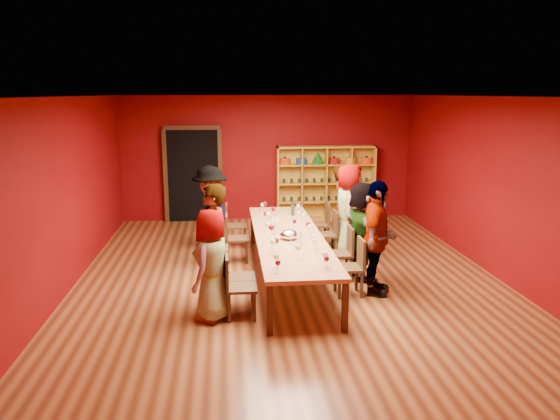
{
  "coord_description": "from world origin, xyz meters",
  "views": [
    {
      "loc": [
        -1.0,
        -8.68,
        3.06
      ],
      "look_at": [
        -0.13,
        0.12,
        1.15
      ],
      "focal_mm": 35.0,
      "sensor_mm": 36.0,
      "label": 1
    }
  ],
  "objects_px": {
    "chair_person_left_4": "(232,223)",
    "person_right_2": "(362,231)",
    "chair_person_right_1": "(354,264)",
    "chair_person_left_0": "(236,284)",
    "chair_person_right_2": "(344,250)",
    "person_right_1": "(376,238)",
    "person_left_4": "(215,210)",
    "person_left_3": "(211,215)",
    "person_right_4": "(342,206)",
    "spittoon_bowl": "(289,235)",
    "person_right_3": "(349,211)",
    "chair_person_right_4": "(322,222)",
    "chair_person_left_1": "(235,273)",
    "tasting_table": "(288,238)",
    "person_left_1": "(212,247)",
    "shelving_unit": "(325,179)",
    "chair_person_right_3": "(330,232)",
    "person_left_0": "(212,265)",
    "chair_person_left_3": "(233,235)"
  },
  "relations": [
    {
      "from": "chair_person_right_2",
      "to": "chair_person_left_0",
      "type": "bearing_deg",
      "value": -141.55
    },
    {
      "from": "person_left_0",
      "to": "chair_person_left_1",
      "type": "xyz_separation_m",
      "value": [
        0.31,
        0.43,
        -0.28
      ]
    },
    {
      "from": "chair_person_right_3",
      "to": "chair_person_right_4",
      "type": "xyz_separation_m",
      "value": [
        0.0,
        0.8,
        0.0
      ]
    },
    {
      "from": "chair_person_right_1",
      "to": "chair_person_right_3",
      "type": "height_order",
      "value": "same"
    },
    {
      "from": "tasting_table",
      "to": "shelving_unit",
      "type": "relative_size",
      "value": 1.88
    },
    {
      "from": "person_right_3",
      "to": "chair_person_left_4",
      "type": "bearing_deg",
      "value": 81.83
    },
    {
      "from": "chair_person_left_0",
      "to": "chair_person_right_2",
      "type": "height_order",
      "value": "same"
    },
    {
      "from": "chair_person_right_2",
      "to": "person_right_2",
      "type": "height_order",
      "value": "person_right_2"
    },
    {
      "from": "person_right_1",
      "to": "person_left_4",
      "type": "bearing_deg",
      "value": 63.66
    },
    {
      "from": "chair_person_left_4",
      "to": "spittoon_bowl",
      "type": "distance_m",
      "value": 2.45
    },
    {
      "from": "chair_person_left_3",
      "to": "spittoon_bowl",
      "type": "bearing_deg",
      "value": -55.26
    },
    {
      "from": "chair_person_left_4",
      "to": "person_right_2",
      "type": "relative_size",
      "value": 0.54
    },
    {
      "from": "person_left_1",
      "to": "person_left_4",
      "type": "relative_size",
      "value": 1.19
    },
    {
      "from": "chair_person_right_3",
      "to": "spittoon_bowl",
      "type": "xyz_separation_m",
      "value": [
        -0.93,
        -1.39,
        0.33
      ]
    },
    {
      "from": "shelving_unit",
      "to": "spittoon_bowl",
      "type": "relative_size",
      "value": 7.92
    },
    {
      "from": "person_left_4",
      "to": "chair_person_right_2",
      "type": "height_order",
      "value": "person_left_4"
    },
    {
      "from": "person_right_3",
      "to": "chair_person_right_4",
      "type": "relative_size",
      "value": 1.99
    },
    {
      "from": "chair_person_left_4",
      "to": "person_right_2",
      "type": "height_order",
      "value": "person_right_2"
    },
    {
      "from": "chair_person_left_0",
      "to": "person_left_4",
      "type": "height_order",
      "value": "person_left_4"
    },
    {
      "from": "person_left_3",
      "to": "person_right_4",
      "type": "xyz_separation_m",
      "value": [
        2.61,
        0.91,
        -0.08
      ]
    },
    {
      "from": "chair_person_right_2",
      "to": "chair_person_right_4",
      "type": "bearing_deg",
      "value": 90.0
    },
    {
      "from": "person_left_3",
      "to": "person_right_2",
      "type": "height_order",
      "value": "person_left_3"
    },
    {
      "from": "person_right_2",
      "to": "chair_person_left_3",
      "type": "bearing_deg",
      "value": 49.57
    },
    {
      "from": "person_right_4",
      "to": "spittoon_bowl",
      "type": "xyz_separation_m",
      "value": [
        -1.33,
        -2.19,
        0.0
      ]
    },
    {
      "from": "chair_person_left_0",
      "to": "person_right_4",
      "type": "distance_m",
      "value": 4.15
    },
    {
      "from": "person_right_3",
      "to": "tasting_table",
      "type": "bearing_deg",
      "value": 145.21
    },
    {
      "from": "chair_person_left_0",
      "to": "chair_person_right_4",
      "type": "height_order",
      "value": "same"
    },
    {
      "from": "chair_person_left_1",
      "to": "chair_person_right_4",
      "type": "height_order",
      "value": "same"
    },
    {
      "from": "chair_person_right_2",
      "to": "chair_person_right_3",
      "type": "xyz_separation_m",
      "value": [
        0.0,
        1.25,
        0.0
      ]
    },
    {
      "from": "person_left_1",
      "to": "chair_person_left_3",
      "type": "bearing_deg",
      "value": -176.67
    },
    {
      "from": "chair_person_right_2",
      "to": "person_left_3",
      "type": "bearing_deg",
      "value": 152.74
    },
    {
      "from": "person_left_4",
      "to": "chair_person_left_4",
      "type": "bearing_deg",
      "value": 96.54
    },
    {
      "from": "person_right_1",
      "to": "person_right_4",
      "type": "distance_m",
      "value": 2.79
    },
    {
      "from": "chair_person_left_3",
      "to": "spittoon_bowl",
      "type": "distance_m",
      "value": 1.59
    },
    {
      "from": "tasting_table",
      "to": "person_left_4",
      "type": "relative_size",
      "value": 2.95
    },
    {
      "from": "tasting_table",
      "to": "chair_person_left_1",
      "type": "height_order",
      "value": "chair_person_left_1"
    },
    {
      "from": "person_right_1",
      "to": "chair_person_right_3",
      "type": "xyz_separation_m",
      "value": [
        -0.33,
        1.98,
        -0.39
      ]
    },
    {
      "from": "shelving_unit",
      "to": "chair_person_right_1",
      "type": "height_order",
      "value": "shelving_unit"
    },
    {
      "from": "chair_person_left_4",
      "to": "chair_person_right_3",
      "type": "distance_m",
      "value": 2.02
    },
    {
      "from": "person_left_3",
      "to": "person_right_2",
      "type": "distance_m",
      "value": 2.77
    },
    {
      "from": "chair_person_left_4",
      "to": "person_left_4",
      "type": "height_order",
      "value": "person_left_4"
    },
    {
      "from": "chair_person_left_4",
      "to": "chair_person_right_1",
      "type": "xyz_separation_m",
      "value": [
        1.82,
        -2.86,
        0.0
      ]
    },
    {
      "from": "chair_person_left_4",
      "to": "chair_person_right_1",
      "type": "relative_size",
      "value": 1.0
    },
    {
      "from": "person_right_2",
      "to": "spittoon_bowl",
      "type": "relative_size",
      "value": 5.43
    },
    {
      "from": "person_left_3",
      "to": "person_right_4",
      "type": "height_order",
      "value": "person_left_3"
    },
    {
      "from": "spittoon_bowl",
      "to": "person_right_4",
      "type": "bearing_deg",
      "value": 58.7
    },
    {
      "from": "chair_person_right_1",
      "to": "chair_person_left_0",
      "type": "bearing_deg",
      "value": -158.71
    },
    {
      "from": "person_left_3",
      "to": "chair_person_right_2",
      "type": "height_order",
      "value": "person_left_3"
    },
    {
      "from": "chair_person_right_3",
      "to": "spittoon_bowl",
      "type": "relative_size",
      "value": 2.94
    },
    {
      "from": "person_right_2",
      "to": "person_right_3",
      "type": "height_order",
      "value": "person_right_3"
    }
  ]
}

